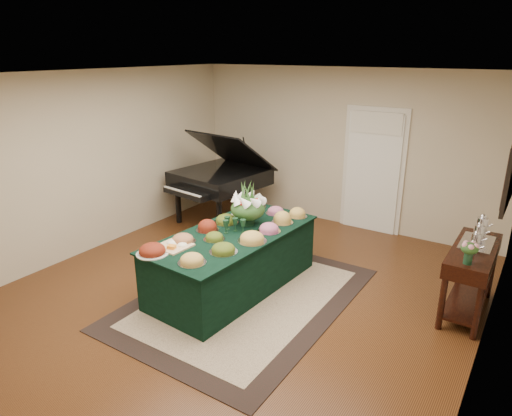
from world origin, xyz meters
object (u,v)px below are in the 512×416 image
Objects in this scene: buffet_table at (233,260)px; floral_centerpiece at (248,205)px; grand_piano at (220,177)px; mahogany_sideboard at (472,263)px.

buffet_table is 0.75m from floral_centerpiece.
buffet_table is 1.38× the size of grand_piano.
floral_centerpiece is at bearing -43.20° from grand_piano.
grand_piano is at bearing 136.80° from floral_centerpiece.
mahogany_sideboard reaches higher than buffet_table.
buffet_table is 1.93× the size of mahogany_sideboard.
grand_piano reaches higher than mahogany_sideboard.
floral_centerpiece is 2.77m from mahogany_sideboard.
floral_centerpiece is 0.38× the size of mahogany_sideboard.
mahogany_sideboard is at bearing 20.94° from buffet_table.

